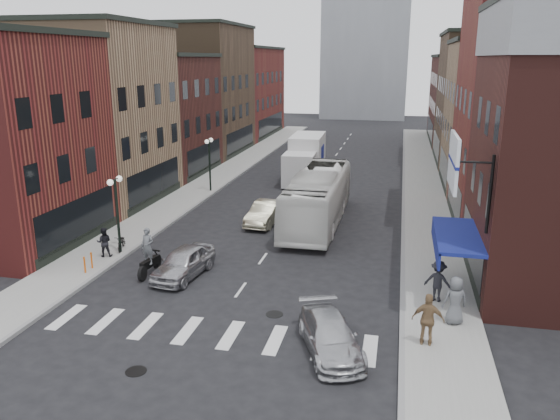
{
  "coord_description": "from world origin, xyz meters",
  "views": [
    {
      "loc": [
        6.51,
        -20.38,
        9.9
      ],
      "look_at": [
        0.61,
        6.31,
        2.27
      ],
      "focal_mm": 35.0,
      "sensor_mm": 36.0,
      "label": 1
    }
  ],
  "objects_px": {
    "billboard_sign": "(456,163)",
    "box_truck": "(305,158)",
    "bike_rack": "(88,263)",
    "motorcycle_rider": "(148,253)",
    "sedan_left_near": "(183,262)",
    "ped_right_c": "(455,300)",
    "parked_bicycle": "(121,242)",
    "streetlamp_far": "(209,155)",
    "ped_left_solo": "(104,242)",
    "transit_bus": "(318,198)",
    "curb_car": "(330,336)",
    "ped_right_b": "(428,320)",
    "streetlamp_near": "(116,201)",
    "sedan_left_far": "(266,213)",
    "ped_right_a": "(438,281)"
  },
  "relations": [
    {
      "from": "streetlamp_far",
      "to": "box_truck",
      "type": "height_order",
      "value": "streetlamp_far"
    },
    {
      "from": "streetlamp_far",
      "to": "sedan_left_near",
      "type": "bearing_deg",
      "value": -74.82
    },
    {
      "from": "sedan_left_far",
      "to": "ped_right_b",
      "type": "height_order",
      "value": "ped_right_b"
    },
    {
      "from": "parked_bicycle",
      "to": "bike_rack",
      "type": "bearing_deg",
      "value": -109.74
    },
    {
      "from": "curb_car",
      "to": "ped_right_a",
      "type": "relative_size",
      "value": 2.4
    },
    {
      "from": "sedan_left_far",
      "to": "transit_bus",
      "type": "bearing_deg",
      "value": 19.8
    },
    {
      "from": "billboard_sign",
      "to": "box_truck",
      "type": "height_order",
      "value": "billboard_sign"
    },
    {
      "from": "motorcycle_rider",
      "to": "parked_bicycle",
      "type": "height_order",
      "value": "motorcycle_rider"
    },
    {
      "from": "sedan_left_far",
      "to": "streetlamp_near",
      "type": "bearing_deg",
      "value": -125.96
    },
    {
      "from": "motorcycle_rider",
      "to": "transit_bus",
      "type": "height_order",
      "value": "transit_bus"
    },
    {
      "from": "bike_rack",
      "to": "ped_left_solo",
      "type": "xyz_separation_m",
      "value": [
        -0.23,
        1.92,
        0.36
      ]
    },
    {
      "from": "bike_rack",
      "to": "sedan_left_near",
      "type": "distance_m",
      "value": 4.61
    },
    {
      "from": "motorcycle_rider",
      "to": "ped_left_solo",
      "type": "relative_size",
      "value": 1.53
    },
    {
      "from": "bike_rack",
      "to": "curb_car",
      "type": "height_order",
      "value": "curb_car"
    },
    {
      "from": "transit_bus",
      "to": "curb_car",
      "type": "relative_size",
      "value": 2.8
    },
    {
      "from": "motorcycle_rider",
      "to": "parked_bicycle",
      "type": "distance_m",
      "value": 3.86
    },
    {
      "from": "streetlamp_far",
      "to": "transit_bus",
      "type": "relative_size",
      "value": 0.35
    },
    {
      "from": "transit_bus",
      "to": "ped_right_b",
      "type": "distance_m",
      "value": 15.4
    },
    {
      "from": "parked_bicycle",
      "to": "motorcycle_rider",
      "type": "bearing_deg",
      "value": -60.55
    },
    {
      "from": "billboard_sign",
      "to": "sedan_left_near",
      "type": "xyz_separation_m",
      "value": [
        -11.63,
        1.44,
        -5.43
      ]
    },
    {
      "from": "bike_rack",
      "to": "box_truck",
      "type": "bearing_deg",
      "value": 74.21
    },
    {
      "from": "sedan_left_near",
      "to": "curb_car",
      "type": "height_order",
      "value": "sedan_left_near"
    },
    {
      "from": "sedan_left_far",
      "to": "curb_car",
      "type": "xyz_separation_m",
      "value": [
        5.85,
        -14.33,
        -0.08
      ]
    },
    {
      "from": "billboard_sign",
      "to": "parked_bicycle",
      "type": "distance_m",
      "value": 17.45
    },
    {
      "from": "billboard_sign",
      "to": "streetlamp_far",
      "type": "bearing_deg",
      "value": 132.41
    },
    {
      "from": "bike_rack",
      "to": "parked_bicycle",
      "type": "xyz_separation_m",
      "value": [
        0.1,
        3.04,
        0.0
      ]
    },
    {
      "from": "curb_car",
      "to": "ped_right_a",
      "type": "xyz_separation_m",
      "value": [
        3.85,
        4.79,
        0.42
      ]
    },
    {
      "from": "streetlamp_far",
      "to": "sedan_left_near",
      "type": "height_order",
      "value": "streetlamp_far"
    },
    {
      "from": "transit_bus",
      "to": "parked_bicycle",
      "type": "bearing_deg",
      "value": -141.12
    },
    {
      "from": "parked_bicycle",
      "to": "ped_left_solo",
      "type": "xyz_separation_m",
      "value": [
        -0.33,
        -1.12,
        0.36
      ]
    },
    {
      "from": "ped_right_b",
      "to": "streetlamp_far",
      "type": "bearing_deg",
      "value": -48.69
    },
    {
      "from": "parked_bicycle",
      "to": "ped_right_b",
      "type": "distance_m",
      "value": 16.75
    },
    {
      "from": "bike_rack",
      "to": "ped_right_a",
      "type": "distance_m",
      "value": 15.99
    },
    {
      "from": "box_truck",
      "to": "ped_right_c",
      "type": "relative_size",
      "value": 4.48
    },
    {
      "from": "motorcycle_rider",
      "to": "ped_right_c",
      "type": "distance_m",
      "value": 13.77
    },
    {
      "from": "billboard_sign",
      "to": "ped_right_a",
      "type": "xyz_separation_m",
      "value": [
        -0.2,
        0.92,
        -5.1
      ]
    },
    {
      "from": "streetlamp_near",
      "to": "curb_car",
      "type": "relative_size",
      "value": 0.97
    },
    {
      "from": "box_truck",
      "to": "sedan_left_near",
      "type": "xyz_separation_m",
      "value": [
        -1.89,
        -22.16,
        -1.09
      ]
    },
    {
      "from": "streetlamp_near",
      "to": "transit_bus",
      "type": "xyz_separation_m",
      "value": [
        9.2,
        7.77,
        -1.27
      ]
    },
    {
      "from": "ped_right_b",
      "to": "streetlamp_near",
      "type": "bearing_deg",
      "value": -18.22
    },
    {
      "from": "ped_right_a",
      "to": "ped_right_b",
      "type": "bearing_deg",
      "value": 99.29
    },
    {
      "from": "motorcycle_rider",
      "to": "billboard_sign",
      "type": "bearing_deg",
      "value": 2.25
    },
    {
      "from": "motorcycle_rider",
      "to": "sedan_left_near",
      "type": "height_order",
      "value": "motorcycle_rider"
    },
    {
      "from": "sedan_left_near",
      "to": "ped_right_c",
      "type": "xyz_separation_m",
      "value": [
        11.93,
        -2.47,
        0.39
      ]
    },
    {
      "from": "sedan_left_near",
      "to": "transit_bus",
      "type": "bearing_deg",
      "value": 71.02
    },
    {
      "from": "bike_rack",
      "to": "motorcycle_rider",
      "type": "xyz_separation_m",
      "value": [
        2.91,
        0.45,
        0.54
      ]
    },
    {
      "from": "sedan_left_far",
      "to": "ped_right_a",
      "type": "distance_m",
      "value": 13.61
    },
    {
      "from": "streetlamp_far",
      "to": "motorcycle_rider",
      "type": "xyz_separation_m",
      "value": [
        2.71,
        -16.25,
        -1.82
      ]
    },
    {
      "from": "ped_left_solo",
      "to": "transit_bus",
      "type": "bearing_deg",
      "value": -159.83
    },
    {
      "from": "billboard_sign",
      "to": "parked_bicycle",
      "type": "bearing_deg",
      "value": 166.59
    }
  ]
}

